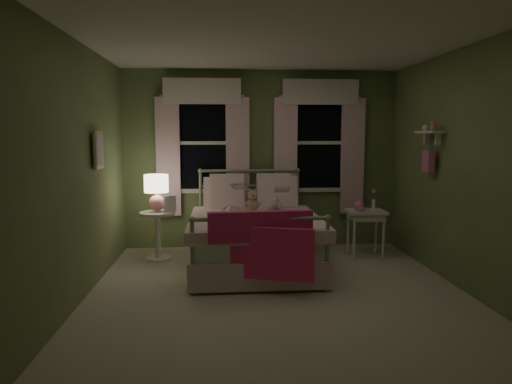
{
  "coord_description": "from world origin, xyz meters",
  "views": [
    {
      "loc": [
        -0.58,
        -4.61,
        1.67
      ],
      "look_at": [
        -0.18,
        0.69,
        1.0
      ],
      "focal_mm": 32.0,
      "sensor_mm": 36.0,
      "label": 1
    }
  ],
  "objects": [
    {
      "name": "framed_picture",
      "position": [
        -1.95,
        0.6,
        1.5
      ],
      "size": [
        0.03,
        0.32,
        0.42
      ],
      "color": "beige",
      "rests_on": "room_shell"
    },
    {
      "name": "pink_throw",
      "position": [
        -0.18,
        0.01,
        0.61
      ],
      "size": [
        1.1,
        0.34,
        0.71
      ],
      "color": "#D5296C",
      "rests_on": "bed"
    },
    {
      "name": "bud_vase",
      "position": [
        1.49,
        1.42,
        0.79
      ],
      "size": [
        0.06,
        0.06,
        0.28
      ],
      "color": "white",
      "rests_on": "nightstand_right"
    },
    {
      "name": "window_left",
      "position": [
        -0.85,
        2.03,
        1.62
      ],
      "size": [
        1.34,
        0.13,
        1.96
      ],
      "color": "black",
      "rests_on": "room_shell"
    },
    {
      "name": "teddy_bear",
      "position": [
        -0.18,
        1.3,
        0.79
      ],
      "size": [
        0.23,
        0.18,
        0.31
      ],
      "color": "tan",
      "rests_on": "bed"
    },
    {
      "name": "bed",
      "position": [
        -0.18,
        1.04,
        0.38
      ],
      "size": [
        1.58,
        2.03,
        1.18
      ],
      "color": "white",
      "rests_on": "ground"
    },
    {
      "name": "child_right",
      "position": [
        0.1,
        1.46,
        0.92
      ],
      "size": [
        0.38,
        0.32,
        0.7
      ],
      "primitive_type": "imported",
      "rotation": [
        0.0,
        0.0,
        2.96
      ],
      "color": "#F7D1DD",
      "rests_on": "bed"
    },
    {
      "name": "pink_toy",
      "position": [
        1.27,
        1.37,
        0.71
      ],
      "size": [
        0.14,
        0.2,
        0.14
      ],
      "color": "pink",
      "rests_on": "nightstand_right"
    },
    {
      "name": "nightstand_left",
      "position": [
        -1.45,
        1.45,
        0.42
      ],
      "size": [
        0.46,
        0.46,
        0.65
      ],
      "color": "white",
      "rests_on": "ground"
    },
    {
      "name": "nightstand_right",
      "position": [
        1.37,
        1.37,
        0.55
      ],
      "size": [
        0.5,
        0.4,
        0.64
      ],
      "color": "white",
      "rests_on": "ground"
    },
    {
      "name": "book_left",
      "position": [
        -0.46,
        1.21,
        0.96
      ],
      "size": [
        0.22,
        0.16,
        0.26
      ],
      "primitive_type": "imported",
      "rotation": [
        1.22,
        0.0,
        -0.23
      ],
      "color": "beige",
      "rests_on": "child_left"
    },
    {
      "name": "table_lamp",
      "position": [
        -1.45,
        1.45,
        0.95
      ],
      "size": [
        0.32,
        0.32,
        0.48
      ],
      "color": "pink",
      "rests_on": "nightstand_left"
    },
    {
      "name": "book_nightstand",
      "position": [
        -1.35,
        1.37,
        0.66
      ],
      "size": [
        0.21,
        0.26,
        0.02
      ],
      "primitive_type": "imported",
      "rotation": [
        0.0,
        0.0,
        0.25
      ],
      "color": "beige",
      "rests_on": "nightstand_left"
    },
    {
      "name": "child_left",
      "position": [
        -0.46,
        1.46,
        0.93
      ],
      "size": [
        0.29,
        0.22,
        0.72
      ],
      "primitive_type": "imported",
      "rotation": [
        0.0,
        0.0,
        2.97
      ],
      "color": "#F7D1DD",
      "rests_on": "bed"
    },
    {
      "name": "room_shell",
      "position": [
        0.0,
        0.0,
        1.3
      ],
      "size": [
        4.2,
        4.2,
        4.2
      ],
      "color": "beige",
      "rests_on": "ground"
    },
    {
      "name": "window_right",
      "position": [
        0.85,
        2.03,
        1.62
      ],
      "size": [
        1.34,
        0.13,
        1.96
      ],
      "color": "black",
      "rests_on": "room_shell"
    },
    {
      "name": "wall_shelf",
      "position": [
        1.9,
        0.7,
        1.52
      ],
      "size": [
        0.15,
        0.5,
        0.6
      ],
      "color": "white",
      "rests_on": "room_shell"
    },
    {
      "name": "book_right",
      "position": [
        0.1,
        1.21,
        0.92
      ],
      "size": [
        0.2,
        0.12,
        0.26
      ],
      "primitive_type": "imported",
      "rotation": [
        1.22,
        0.0,
        -0.07
      ],
      "color": "beige",
      "rests_on": "child_right"
    }
  ]
}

